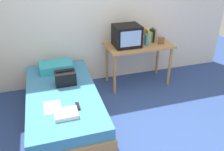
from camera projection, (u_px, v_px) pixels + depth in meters
ground_plane at (139, 149)px, 3.02m from camera, size 8.00×8.00×0.00m
wall_back at (98, 11)px, 4.09m from camera, size 5.20×0.10×2.60m
bed at (64, 106)px, 3.45m from camera, size 1.00×2.00×0.48m
desk at (139, 49)px, 4.20m from camera, size 1.16×0.60×0.77m
tv at (127, 36)px, 3.99m from camera, size 0.44×0.39×0.36m
water_bottle at (147, 40)px, 4.07m from camera, size 0.07×0.07×0.19m
book_row at (151, 36)px, 4.21m from camera, size 0.18×0.17×0.24m
picture_frame at (161, 41)px, 4.11m from camera, size 0.11×0.02×0.12m
pillow at (56, 67)px, 3.88m from camera, size 0.52×0.35×0.13m
handbag at (65, 78)px, 3.47m from camera, size 0.30×0.20×0.23m
magazine at (52, 107)px, 2.99m from camera, size 0.21×0.29×0.01m
remote_dark at (78, 106)px, 3.00m from camera, size 0.04×0.16×0.02m
folded_towel at (66, 114)px, 2.84m from camera, size 0.28×0.22×0.05m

